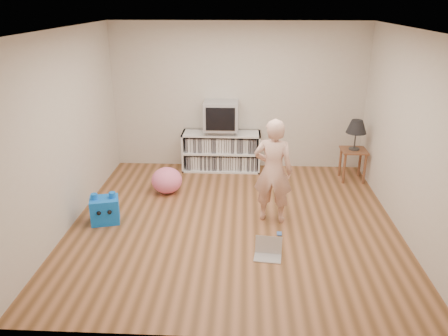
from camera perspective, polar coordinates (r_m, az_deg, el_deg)
ground at (r=6.21m, az=1.27°, el=-7.06°), size 4.50×4.50×0.00m
walls at (r=5.70m, az=1.37°, el=4.50°), size 4.52×4.52×2.60m
ceiling at (r=5.47m, az=1.50°, el=17.64°), size 4.50×4.50×0.01m
media_unit at (r=7.94m, az=-0.35°, el=2.24°), size 1.40×0.45×0.70m
dvd_deck at (r=7.81m, az=-0.36°, el=4.87°), size 0.45×0.35×0.07m
crt_tv at (r=7.73m, az=-0.37°, el=6.89°), size 0.60×0.53×0.50m
side_table at (r=7.77m, az=16.51°, el=1.40°), size 0.42×0.42×0.55m
table_lamp at (r=7.61m, az=16.92°, el=5.11°), size 0.34×0.34×0.52m
person at (r=6.00m, az=6.43°, el=-0.42°), size 0.60×0.46×1.48m
laptop at (r=5.46m, az=5.78°, el=-10.77°), size 0.35×0.30×0.23m
playing_cards at (r=5.95m, az=7.24°, el=-8.51°), size 0.07×0.09×0.02m
plush_blue at (r=6.35m, az=-15.30°, el=-5.28°), size 0.45×0.40×0.44m
plush_pink at (r=7.09m, az=-7.47°, el=-1.61°), size 0.50×0.50×0.42m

